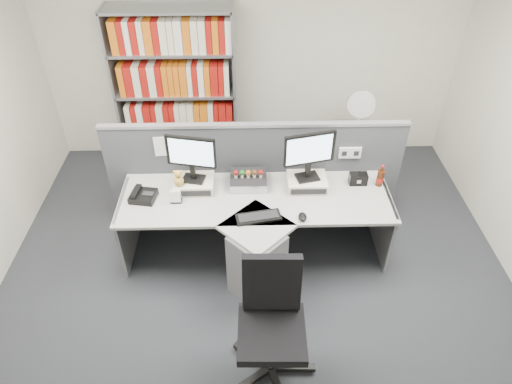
{
  "coord_description": "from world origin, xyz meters",
  "views": [
    {
      "loc": [
        -0.08,
        -2.59,
        3.53
      ],
      "look_at": [
        0.0,
        0.65,
        0.92
      ],
      "focal_mm": 32.47,
      "sensor_mm": 36.0,
      "label": 1
    }
  ],
  "objects_px": {
    "filing_cabinet": "(352,157)",
    "desktop_pc": "(248,180)",
    "mouse": "(303,217)",
    "desk_calendar": "(176,197)",
    "monitor_left": "(191,155)",
    "monitor_right": "(309,152)",
    "desk_fan": "(360,107)",
    "keyboard": "(258,217)",
    "shelving_unit": "(177,95)",
    "desk": "(256,233)",
    "speaker": "(358,179)",
    "cola_bottle": "(380,178)",
    "desk_phone": "(143,196)",
    "office_chair": "(272,320)"
  },
  "relations": [
    {
      "from": "desk_calendar",
      "to": "cola_bottle",
      "type": "bearing_deg",
      "value": 6.02
    },
    {
      "from": "monitor_left",
      "to": "mouse",
      "type": "bearing_deg",
      "value": -25.17
    },
    {
      "from": "mouse",
      "to": "desk_calendar",
      "type": "xyz_separation_m",
      "value": [
        -1.17,
        0.27,
        0.03
      ]
    },
    {
      "from": "speaker",
      "to": "office_chair",
      "type": "distance_m",
      "value": 1.76
    },
    {
      "from": "desk",
      "to": "desk_fan",
      "type": "distance_m",
      "value": 1.93
    },
    {
      "from": "monitor_left",
      "to": "desk_fan",
      "type": "xyz_separation_m",
      "value": [
        1.79,
        1.02,
        -0.08
      ]
    },
    {
      "from": "desk_phone",
      "to": "speaker",
      "type": "relative_size",
      "value": 1.5
    },
    {
      "from": "keyboard",
      "to": "speaker",
      "type": "distance_m",
      "value": 1.11
    },
    {
      "from": "desk_calendar",
      "to": "desk_fan",
      "type": "relative_size",
      "value": 0.24
    },
    {
      "from": "desktop_pc",
      "to": "keyboard",
      "type": "distance_m",
      "value": 0.51
    },
    {
      "from": "mouse",
      "to": "desk_phone",
      "type": "distance_m",
      "value": 1.52
    },
    {
      "from": "mouse",
      "to": "desk_phone",
      "type": "bearing_deg",
      "value": 167.89
    },
    {
      "from": "keyboard",
      "to": "desk_calendar",
      "type": "distance_m",
      "value": 0.81
    },
    {
      "from": "filing_cabinet",
      "to": "desk_fan",
      "type": "bearing_deg",
      "value": -90.0
    },
    {
      "from": "desktop_pc",
      "to": "cola_bottle",
      "type": "xyz_separation_m",
      "value": [
        1.29,
        -0.05,
        0.04
      ]
    },
    {
      "from": "filing_cabinet",
      "to": "desktop_pc",
      "type": "bearing_deg",
      "value": -142.58
    },
    {
      "from": "monitor_left",
      "to": "monitor_right",
      "type": "height_order",
      "value": "monitor_right"
    },
    {
      "from": "monitor_right",
      "to": "desk_fan",
      "type": "relative_size",
      "value": 0.95
    },
    {
      "from": "desktop_pc",
      "to": "office_chair",
      "type": "distance_m",
      "value": 1.52
    },
    {
      "from": "desk",
      "to": "speaker",
      "type": "bearing_deg",
      "value": 22.25
    },
    {
      "from": "monitor_right",
      "to": "filing_cabinet",
      "type": "distance_m",
      "value": 1.45
    },
    {
      "from": "shelving_unit",
      "to": "desk_calendar",
      "type": "bearing_deg",
      "value": -84.87
    },
    {
      "from": "monitor_left",
      "to": "speaker",
      "type": "xyz_separation_m",
      "value": [
        1.61,
        0.03,
        -0.33
      ]
    },
    {
      "from": "desk",
      "to": "filing_cabinet",
      "type": "xyz_separation_m",
      "value": [
        1.2,
        1.4,
        -0.11
      ]
    },
    {
      "from": "desktop_pc",
      "to": "office_chair",
      "type": "bearing_deg",
      "value": -84.0
    },
    {
      "from": "monitor_left",
      "to": "office_chair",
      "type": "distance_m",
      "value": 1.69
    },
    {
      "from": "desktop_pc",
      "to": "monitor_right",
      "type": "bearing_deg",
      "value": -4.73
    },
    {
      "from": "monitor_left",
      "to": "desk_calendar",
      "type": "distance_m",
      "value": 0.42
    },
    {
      "from": "monitor_right",
      "to": "keyboard",
      "type": "xyz_separation_m",
      "value": [
        -0.49,
        -0.46,
        -0.38
      ]
    },
    {
      "from": "keyboard",
      "to": "desk_fan",
      "type": "height_order",
      "value": "desk_fan"
    },
    {
      "from": "keyboard",
      "to": "desk_calendar",
      "type": "bearing_deg",
      "value": 161.87
    },
    {
      "from": "monitor_left",
      "to": "shelving_unit",
      "type": "xyz_separation_m",
      "value": [
        -0.31,
        1.47,
        -0.13
      ]
    },
    {
      "from": "desktop_pc",
      "to": "desk_fan",
      "type": "relative_size",
      "value": 0.67
    },
    {
      "from": "mouse",
      "to": "filing_cabinet",
      "type": "distance_m",
      "value": 1.73
    },
    {
      "from": "desk_phone",
      "to": "shelving_unit",
      "type": "height_order",
      "value": "shelving_unit"
    },
    {
      "from": "keyboard",
      "to": "speaker",
      "type": "relative_size",
      "value": 2.43
    },
    {
      "from": "desk",
      "to": "desk_phone",
      "type": "xyz_separation_m",
      "value": [
        -1.07,
        0.23,
        0.3
      ]
    },
    {
      "from": "shelving_unit",
      "to": "office_chair",
      "type": "bearing_deg",
      "value": -71.21
    },
    {
      "from": "desk_calendar",
      "to": "filing_cabinet",
      "type": "xyz_separation_m",
      "value": [
        1.95,
        1.22,
        -0.42
      ]
    },
    {
      "from": "keyboard",
      "to": "cola_bottle",
      "type": "relative_size",
      "value": 1.83
    },
    {
      "from": "desktop_pc",
      "to": "keyboard",
      "type": "height_order",
      "value": "desktop_pc"
    },
    {
      "from": "desktop_pc",
      "to": "mouse",
      "type": "height_order",
      "value": "desktop_pc"
    },
    {
      "from": "mouse",
      "to": "shelving_unit",
      "type": "xyz_separation_m",
      "value": [
        -1.32,
        1.94,
        0.23
      ]
    },
    {
      "from": "keyboard",
      "to": "desk_fan",
      "type": "relative_size",
      "value": 0.81
    },
    {
      "from": "monitor_left",
      "to": "desk_calendar",
      "type": "bearing_deg",
      "value": -127.04
    },
    {
      "from": "keyboard",
      "to": "desk_phone",
      "type": "relative_size",
      "value": 1.62
    },
    {
      "from": "speaker",
      "to": "filing_cabinet",
      "type": "xyz_separation_m",
      "value": [
        0.19,
        0.98,
        -0.43
      ]
    },
    {
      "from": "monitor_left",
      "to": "desktop_pc",
      "type": "bearing_deg",
      "value": 5.13
    },
    {
      "from": "keyboard",
      "to": "desk_calendar",
      "type": "height_order",
      "value": "desk_calendar"
    },
    {
      "from": "monitor_left",
      "to": "monitor_right",
      "type": "xyz_separation_m",
      "value": [
        1.1,
        0.0,
        0.01
      ]
    }
  ]
}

